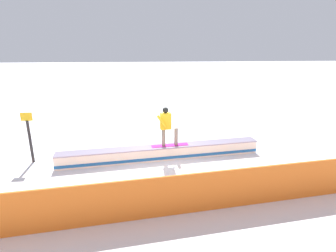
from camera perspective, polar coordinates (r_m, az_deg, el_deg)
The scene contains 5 objects.
ground_plane at distance 10.36m, azimuth -1.36°, elevation -7.02°, with size 120.00×120.00×0.00m, color white.
grind_box at distance 10.27m, azimuth -1.37°, elevation -5.81°, with size 7.76×1.52×0.52m.
snowboarder at distance 9.93m, azimuth -0.28°, elevation 0.21°, with size 1.44×0.50×1.51m.
safety_fence at distance 6.95m, azimuth 0.56°, elevation -14.78°, with size 13.24×0.06×1.12m, color orange.
trail_marker at distance 10.95m, azimuth -27.61°, elevation -1.95°, with size 0.40×0.10×1.91m.
Camera 1 is at (0.58, 9.44, 4.23)m, focal length 28.37 mm.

